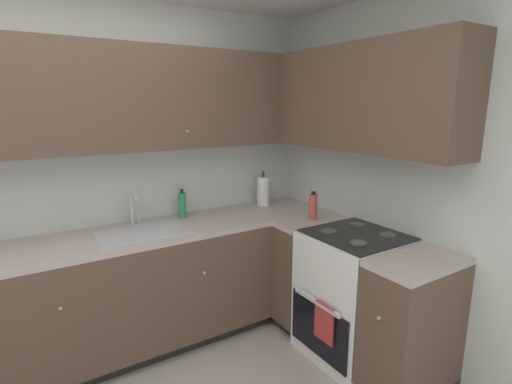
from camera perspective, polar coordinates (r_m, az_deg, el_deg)
The scene contains 14 objects.
wall_back at distance 3.03m, azimuth -28.48°, elevation 1.12°, with size 4.21×0.05×2.50m, color silver.
wall_right at distance 2.71m, azimuth 25.28°, elevation 0.24°, with size 0.05×3.20×2.50m, color silver.
lower_cabinets_back at distance 3.04m, azimuth -18.17°, elevation -14.24°, with size 2.07×0.62×0.87m.
countertop_back at distance 2.86m, azimuth -18.82°, elevation -6.26°, with size 3.28×0.60×0.04m, color #B7A89E.
lower_cabinets_right at distance 2.90m, azimuth 15.21°, elevation -15.40°, with size 0.62×1.24×0.87m.
countertop_right at distance 2.72m, azimuth 15.72°, elevation -7.07°, with size 0.60×1.24×0.03m.
oven_range at distance 2.95m, azimuth 14.12°, elevation -14.32°, with size 0.68×0.62×1.05m.
upper_cabinets_back at distance 2.82m, azimuth -24.13°, elevation 12.41°, with size 2.96×0.34×0.71m.
upper_cabinets_right at distance 2.92m, azimuth 13.22°, elevation 13.15°, with size 0.32×1.79×0.71m.
sink at distance 2.87m, azimuth -16.29°, elevation -6.51°, with size 0.62×0.40×0.10m.
faucet at distance 3.01m, azimuth -17.55°, elevation -2.03°, with size 0.07×0.16×0.24m.
soap_bottle at distance 3.14m, azimuth -10.75°, elevation -1.84°, with size 0.06×0.06×0.23m.
paper_towel_roll at distance 3.45m, azimuth 1.07°, elevation 0.17°, with size 0.11×0.11×0.32m.
oil_bottle at distance 3.05m, azimuth 8.35°, elevation -2.15°, with size 0.06×0.06×0.23m.
Camera 1 is at (-0.18, -1.40, 1.78)m, focal length 27.34 mm.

